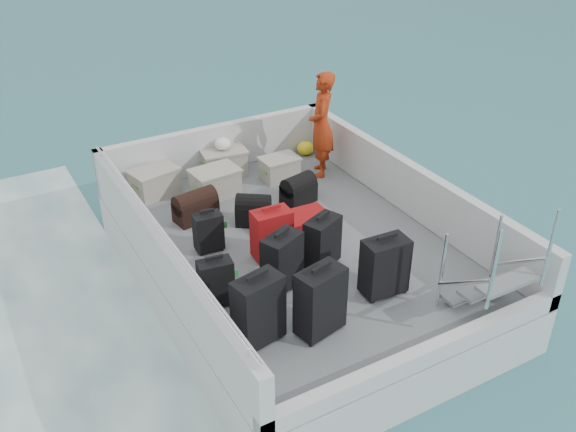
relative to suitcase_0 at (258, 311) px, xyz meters
name	(u,v)px	position (x,y,z in m)	size (l,w,h in m)	color
ground	(296,284)	(1.22, 1.36, -1.00)	(160.00, 160.00, 0.00)	#1A525D
ferry_hull	(296,265)	(1.22, 1.36, -0.70)	(3.60, 5.00, 0.60)	silver
deck	(296,244)	(1.22, 1.36, -0.39)	(3.30, 4.70, 0.02)	slate
deck_fittings	(335,223)	(1.57, 1.04, -0.01)	(3.60, 5.00, 0.90)	silver
suitcase_0	(258,311)	(0.00, 0.00, 0.00)	(0.49, 0.28, 0.75)	black
suitcase_1	(216,283)	(-0.13, 0.75, -0.10)	(0.37, 0.21, 0.55)	black
suitcase_2	(208,233)	(0.23, 1.77, -0.13)	(0.34, 0.21, 0.50)	black
suitcase_3	(320,302)	(0.60, -0.18, 0.00)	(0.49, 0.29, 0.74)	black
suitcase_4	(282,262)	(0.64, 0.67, -0.04)	(0.45, 0.27, 0.67)	black
suitcase_5	(272,235)	(0.82, 1.26, -0.06)	(0.46, 0.27, 0.63)	maroon
suitcase_6	(385,267)	(1.56, 0.03, -0.04)	(0.49, 0.29, 0.68)	black
suitcase_7	(322,242)	(1.26, 0.82, -0.07)	(0.44, 0.25, 0.62)	black
suitcase_8	(303,224)	(1.42, 1.55, -0.25)	(0.44, 0.66, 0.26)	maroon
duffel_0	(196,209)	(0.37, 2.54, -0.22)	(0.56, 0.30, 0.32)	black
duffel_1	(254,213)	(0.99, 2.07, -0.22)	(0.44, 0.30, 0.32)	black
duffel_2	(298,192)	(1.78, 2.26, -0.22)	(0.46, 0.30, 0.32)	black
crate_0	(155,183)	(0.14, 3.47, -0.20)	(0.60, 0.42, 0.36)	#B0AA99
crate_1	(216,183)	(0.88, 3.02, -0.19)	(0.61, 0.42, 0.37)	#B0AA99
crate_2	(224,163)	(1.25, 3.56, -0.19)	(0.62, 0.43, 0.38)	#B0AA99
crate_3	(280,169)	(1.91, 3.02, -0.22)	(0.52, 0.36, 0.31)	#B0AA99
yellow_bag	(305,148)	(2.67, 3.56, -0.27)	(0.28, 0.26, 0.22)	yellow
white_bag	(223,146)	(1.25, 3.56, 0.09)	(0.24, 0.24, 0.18)	white
passenger	(322,125)	(2.52, 2.87, 0.41)	(0.58, 0.37, 1.57)	#E73F15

